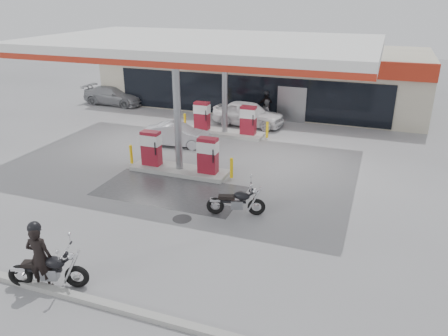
% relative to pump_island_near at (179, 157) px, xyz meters
% --- Properties ---
extents(ground, '(90.00, 90.00, 0.00)m').
position_rel_pump_island_near_xyz_m(ground, '(0.00, -2.00, -0.71)').
color(ground, gray).
rests_on(ground, ground).
extents(wet_patch, '(6.00, 3.00, 0.00)m').
position_rel_pump_island_near_xyz_m(wet_patch, '(0.50, -2.00, -0.71)').
color(wet_patch, '#4C4C4F').
rests_on(wet_patch, ground).
extents(drain_cover, '(0.70, 0.70, 0.01)m').
position_rel_pump_island_near_xyz_m(drain_cover, '(2.00, -4.00, -0.71)').
color(drain_cover, '#38383A').
rests_on(drain_cover, ground).
extents(kerb, '(28.00, 0.25, 0.15)m').
position_rel_pump_island_near_xyz_m(kerb, '(0.00, -9.00, -0.64)').
color(kerb, gray).
rests_on(kerb, ground).
extents(store_building, '(22.00, 8.22, 4.00)m').
position_rel_pump_island_near_xyz_m(store_building, '(0.01, 13.94, 1.30)').
color(store_building, beige).
rests_on(store_building, ground).
extents(canopy, '(16.00, 10.02, 5.51)m').
position_rel_pump_island_near_xyz_m(canopy, '(0.00, 3.00, 4.56)').
color(canopy, silver).
rests_on(canopy, ground).
extents(pump_island_near, '(5.14, 1.30, 1.78)m').
position_rel_pump_island_near_xyz_m(pump_island_near, '(0.00, 0.00, 0.00)').
color(pump_island_near, '#9E9E99').
rests_on(pump_island_near, ground).
extents(pump_island_far, '(5.14, 1.30, 1.78)m').
position_rel_pump_island_near_xyz_m(pump_island_far, '(0.00, 6.00, 0.00)').
color(pump_island_far, '#9E9E99').
rests_on(pump_island_far, ground).
extents(main_motorcycle, '(2.20, 1.03, 1.16)m').
position_rel_pump_island_near_xyz_m(main_motorcycle, '(0.25, -8.78, -0.19)').
color(main_motorcycle, black).
rests_on(main_motorcycle, ground).
extents(biker_main, '(0.78, 0.60, 1.92)m').
position_rel_pump_island_near_xyz_m(biker_main, '(0.06, -8.85, 0.25)').
color(biker_main, black).
rests_on(biker_main, ground).
extents(parked_motorcycle, '(2.12, 0.94, 1.12)m').
position_rel_pump_island_near_xyz_m(parked_motorcycle, '(3.75, -2.98, -0.22)').
color(parked_motorcycle, black).
rests_on(parked_motorcycle, ground).
extents(sedan_white, '(4.51, 2.13, 1.49)m').
position_rel_pump_island_near_xyz_m(sedan_white, '(0.73, 8.20, 0.03)').
color(sedan_white, white).
rests_on(sedan_white, ground).
extents(attendant, '(0.81, 0.91, 1.56)m').
position_rel_pump_island_near_xyz_m(attendant, '(1.73, 8.80, 0.07)').
color(attendant, '#4E4E53').
rests_on(attendant, ground).
extents(hatchback_silver, '(3.71, 1.65, 1.18)m').
position_rel_pump_island_near_xyz_m(hatchback_silver, '(-1.73, 3.32, -0.12)').
color(hatchback_silver, '#B1B2BA').
rests_on(hatchback_silver, ground).
extents(parked_car_left, '(4.65, 2.04, 1.33)m').
position_rel_pump_island_near_xyz_m(parked_car_left, '(-10.00, 10.00, -0.05)').
color(parked_car_left, gray).
rests_on(parked_car_left, ground).
extents(biker_walking, '(1.12, 0.81, 1.76)m').
position_rel_pump_island_near_xyz_m(biker_walking, '(1.41, 9.80, 0.17)').
color(biker_walking, black).
rests_on(biker_walking, ground).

